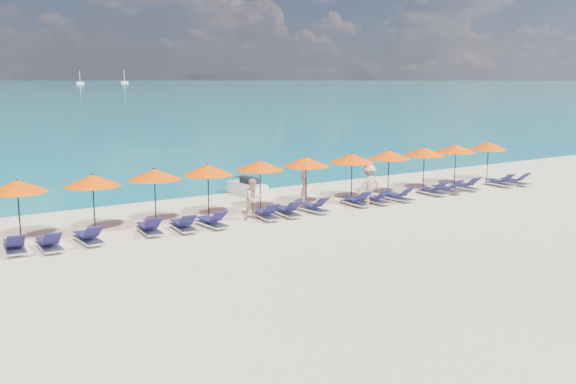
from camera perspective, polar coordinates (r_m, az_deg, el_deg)
ground at (r=23.35m, az=4.03°, el=-3.99°), size 1400.00×1400.00×0.00m
sailboat_near at (r=556.20m, az=-17.99°, el=9.24°), size 5.96×1.99×10.93m
sailboat_far at (r=616.31m, az=-14.33°, el=9.47°), size 6.52×2.17×11.96m
jetski at (r=31.61m, az=-3.63°, el=0.41°), size 1.10×2.46×0.85m
beachgoer_a at (r=29.05m, az=1.49°, el=0.38°), size 0.66×0.62×1.53m
beachgoer_b at (r=25.98m, az=-3.08°, el=-0.64°), size 0.84×0.52×1.68m
beachgoer_c at (r=29.42m, az=7.22°, el=0.70°), size 1.20×0.63×1.80m
umbrella_2 at (r=23.87m, az=-22.95°, el=0.47°), size 2.10×2.10×2.28m
umbrella_3 at (r=24.30m, az=-16.98°, el=1.00°), size 2.10×2.10×2.28m
umbrella_4 at (r=25.23m, az=-11.80°, el=1.55°), size 2.10×2.10×2.28m
umbrella_5 at (r=26.09m, az=-7.13°, el=1.97°), size 2.10×2.10×2.28m
umbrella_6 at (r=27.21m, az=-2.50°, el=2.38°), size 2.10×2.10×2.28m
umbrella_7 at (r=28.38m, az=1.61°, el=2.71°), size 2.10×2.10×2.28m
umbrella_8 at (r=29.76m, az=5.71°, el=3.01°), size 2.10×2.10×2.28m
umbrella_9 at (r=31.32m, az=8.95°, el=3.29°), size 2.10×2.10×2.28m
umbrella_10 at (r=32.93m, az=12.03°, el=3.53°), size 2.10×2.10×2.28m
umbrella_11 at (r=34.81m, az=14.70°, el=3.77°), size 2.10×2.10×2.28m
umbrella_12 at (r=36.62m, az=17.39°, el=3.94°), size 2.10×2.10×2.28m
lounger_3 at (r=22.99m, az=-23.13°, el=-4.43°), size 0.76×1.75×0.66m
lounger_4 at (r=22.88m, az=-20.47°, el=-4.32°), size 0.64×1.71×0.66m
lounger_5 at (r=23.34m, az=-17.31°, el=-3.85°), size 0.70×1.73×0.66m
lounger_6 at (r=24.17m, az=-12.21°, el=-3.14°), size 0.78×1.75×0.66m
lounger_7 at (r=24.41m, az=-9.28°, el=-2.91°), size 0.78×1.75×0.66m
lounger_8 at (r=24.84m, az=-6.77°, el=-2.62°), size 0.73×1.74×0.66m
lounger_9 at (r=26.07m, az=-1.98°, el=-1.94°), size 0.78×1.75×0.66m
lounger_10 at (r=26.59m, az=-0.07°, el=-1.69°), size 0.76×1.75×0.66m
lounger_11 at (r=27.40m, az=2.26°, el=-1.35°), size 0.77×1.75×0.66m
lounger_12 at (r=28.90m, az=6.06°, el=-0.79°), size 0.68×1.72×0.66m
lounger_13 at (r=29.53m, az=7.83°, el=-0.59°), size 0.65×1.71×0.66m
lounger_14 at (r=30.31m, az=9.79°, el=-0.37°), size 0.74×1.74×0.66m
lounger_15 at (r=32.16m, az=12.72°, el=0.14°), size 0.63×1.70×0.66m
lounger_16 at (r=32.86m, az=13.99°, el=0.29°), size 0.75×1.74×0.66m
lounger_17 at (r=33.97m, az=15.52°, el=0.54°), size 0.76×1.75×0.66m
lounger_18 at (r=35.69m, az=18.30°, el=0.85°), size 0.76×1.75×0.66m
lounger_19 at (r=36.34m, az=19.52°, el=0.94°), size 0.71×1.73×0.66m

